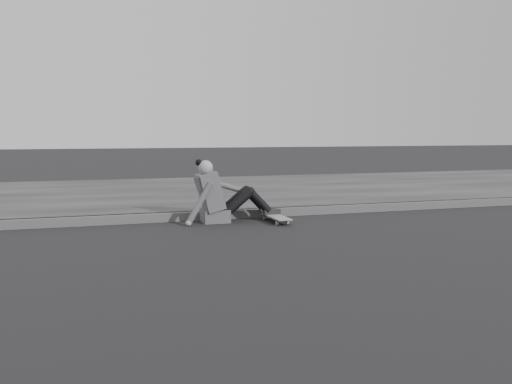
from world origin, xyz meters
TOP-DOWN VIEW (x-y plane):
  - curb at (0.00, 2.58)m, footprint 24.00×0.16m
  - sidewalk at (0.00, 5.60)m, footprint 24.00×6.00m
  - skateboard at (-2.32, 2.05)m, footprint 0.20×0.78m
  - seated_woman at (-3.05, 2.30)m, footprint 1.38×0.46m

SIDE VIEW (x-z plane):
  - curb at x=0.00m, z-range 0.00..0.12m
  - sidewalk at x=0.00m, z-range 0.00..0.12m
  - skateboard at x=-2.32m, z-range 0.03..0.12m
  - seated_woman at x=-3.05m, z-range -0.08..0.80m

